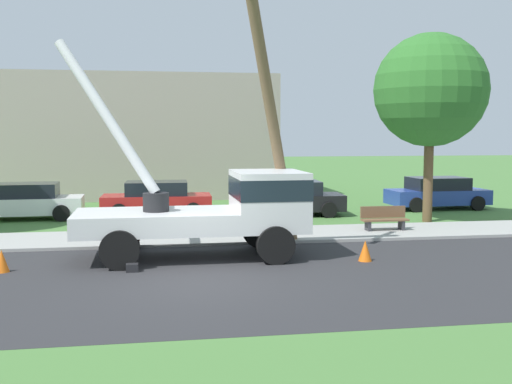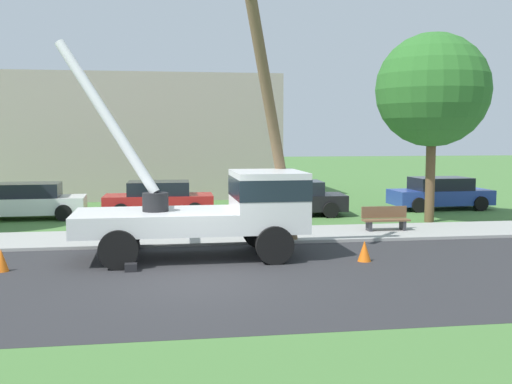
{
  "view_description": "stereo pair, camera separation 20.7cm",
  "coord_description": "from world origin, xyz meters",
  "px_view_note": "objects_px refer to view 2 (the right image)",
  "views": [
    {
      "loc": [
        -1.08,
        -14.09,
        3.41
      ],
      "look_at": [
        1.92,
        4.0,
        1.64
      ],
      "focal_mm": 43.26,
      "sensor_mm": 36.0,
      "label": 1
    },
    {
      "loc": [
        -0.87,
        -14.13,
        3.41
      ],
      "look_at": [
        1.92,
        4.0,
        1.64
      ],
      "focal_mm": 43.26,
      "sensor_mm": 36.0,
      "label": 2
    }
  ],
  "objects_px": {
    "traffic_cone_curbside": "(274,236)",
    "park_bench": "(385,220)",
    "parked_sedan_red": "(159,199)",
    "parked_sedan_blue": "(440,193)",
    "parked_sedan_black": "(291,198)",
    "traffic_cone_ahead": "(364,251)",
    "roadside_tree_far": "(433,90)",
    "traffic_cone_behind": "(1,260)",
    "utility_truck": "(221,206)",
    "leaning_utility_pole": "(269,100)",
    "parked_sedan_white": "(28,201)"
  },
  "relations": [
    {
      "from": "traffic_cone_behind",
      "to": "park_bench",
      "type": "height_order",
      "value": "park_bench"
    },
    {
      "from": "roadside_tree_far",
      "to": "traffic_cone_ahead",
      "type": "bearing_deg",
      "value": -126.07
    },
    {
      "from": "utility_truck",
      "to": "traffic_cone_curbside",
      "type": "height_order",
      "value": "utility_truck"
    },
    {
      "from": "parked_sedan_black",
      "to": "parked_sedan_red",
      "type": "bearing_deg",
      "value": 172.92
    },
    {
      "from": "traffic_cone_ahead",
      "to": "parked_sedan_blue",
      "type": "bearing_deg",
      "value": 55.78
    },
    {
      "from": "leaning_utility_pole",
      "to": "traffic_cone_behind",
      "type": "distance_m",
      "value": 8.17
    },
    {
      "from": "traffic_cone_ahead",
      "to": "park_bench",
      "type": "relative_size",
      "value": 0.35
    },
    {
      "from": "leaning_utility_pole",
      "to": "parked_sedan_red",
      "type": "bearing_deg",
      "value": 110.92
    },
    {
      "from": "leaning_utility_pole",
      "to": "traffic_cone_ahead",
      "type": "xyz_separation_m",
      "value": [
        2.29,
        -1.74,
        -4.04
      ]
    },
    {
      "from": "traffic_cone_curbside",
      "to": "parked_sedan_white",
      "type": "relative_size",
      "value": 0.13
    },
    {
      "from": "parked_sedan_white",
      "to": "park_bench",
      "type": "relative_size",
      "value": 2.78
    },
    {
      "from": "traffic_cone_ahead",
      "to": "roadside_tree_far",
      "type": "bearing_deg",
      "value": 53.93
    },
    {
      "from": "parked_sedan_red",
      "to": "park_bench",
      "type": "distance_m",
      "value": 9.45
    },
    {
      "from": "utility_truck",
      "to": "roadside_tree_far",
      "type": "relative_size",
      "value": 0.95
    },
    {
      "from": "leaning_utility_pole",
      "to": "park_bench",
      "type": "bearing_deg",
      "value": 30.34
    },
    {
      "from": "parked_sedan_white",
      "to": "traffic_cone_behind",
      "type": "bearing_deg",
      "value": -82.23
    },
    {
      "from": "traffic_cone_behind",
      "to": "parked_sedan_black",
      "type": "height_order",
      "value": "parked_sedan_black"
    },
    {
      "from": "parked_sedan_red",
      "to": "parked_sedan_black",
      "type": "bearing_deg",
      "value": -7.08
    },
    {
      "from": "traffic_cone_behind",
      "to": "park_bench",
      "type": "xyz_separation_m",
      "value": [
        11.45,
        4.17,
        0.18
      ]
    },
    {
      "from": "traffic_cone_behind",
      "to": "roadside_tree_far",
      "type": "height_order",
      "value": "roadside_tree_far"
    },
    {
      "from": "leaning_utility_pole",
      "to": "traffic_cone_curbside",
      "type": "bearing_deg",
      "value": 69.88
    },
    {
      "from": "parked_sedan_red",
      "to": "parked_sedan_blue",
      "type": "bearing_deg",
      "value": 1.7
    },
    {
      "from": "leaning_utility_pole",
      "to": "parked_sedan_white",
      "type": "relative_size",
      "value": 1.9
    },
    {
      "from": "park_bench",
      "to": "parked_sedan_red",
      "type": "bearing_deg",
      "value": 143.96
    },
    {
      "from": "parked_sedan_blue",
      "to": "park_bench",
      "type": "xyz_separation_m",
      "value": [
        -4.79,
        -5.93,
        -0.25
      ]
    },
    {
      "from": "leaning_utility_pole",
      "to": "roadside_tree_far",
      "type": "height_order",
      "value": "leaning_utility_pole"
    },
    {
      "from": "utility_truck",
      "to": "roadside_tree_far",
      "type": "distance_m",
      "value": 10.7
    },
    {
      "from": "utility_truck",
      "to": "traffic_cone_curbside",
      "type": "relative_size",
      "value": 12.12
    },
    {
      "from": "parked_sedan_red",
      "to": "parked_sedan_black",
      "type": "distance_m",
      "value": 5.46
    },
    {
      "from": "parked_sedan_black",
      "to": "utility_truck",
      "type": "bearing_deg",
      "value": -114.65
    },
    {
      "from": "traffic_cone_ahead",
      "to": "parked_sedan_white",
      "type": "xyz_separation_m",
      "value": [
        -10.54,
        9.83,
        0.43
      ]
    },
    {
      "from": "utility_truck",
      "to": "leaning_utility_pole",
      "type": "relative_size",
      "value": 0.8
    },
    {
      "from": "parked_sedan_white",
      "to": "roadside_tree_far",
      "type": "bearing_deg",
      "value": -11.77
    },
    {
      "from": "utility_truck",
      "to": "traffic_cone_ahead",
      "type": "xyz_separation_m",
      "value": [
        3.69,
        -1.24,
        -1.13
      ]
    },
    {
      "from": "traffic_cone_curbside",
      "to": "park_bench",
      "type": "relative_size",
      "value": 0.35
    },
    {
      "from": "parked_sedan_red",
      "to": "parked_sedan_black",
      "type": "xyz_separation_m",
      "value": [
        5.42,
        -0.67,
        0.0
      ]
    },
    {
      "from": "leaning_utility_pole",
      "to": "parked_sedan_black",
      "type": "xyz_separation_m",
      "value": [
        2.28,
        7.52,
        -3.6
      ]
    },
    {
      "from": "traffic_cone_ahead",
      "to": "roadside_tree_far",
      "type": "distance_m",
      "value": 9.45
    },
    {
      "from": "utility_truck",
      "to": "parked_sedan_blue",
      "type": "relative_size",
      "value": 1.52
    },
    {
      "from": "parked_sedan_black",
      "to": "parked_sedan_blue",
      "type": "bearing_deg",
      "value": 8.45
    },
    {
      "from": "parked_sedan_white",
      "to": "park_bench",
      "type": "distance_m",
      "value": 13.88
    },
    {
      "from": "parked_sedan_blue",
      "to": "park_bench",
      "type": "bearing_deg",
      "value": -128.93
    },
    {
      "from": "parked_sedan_black",
      "to": "parked_sedan_blue",
      "type": "height_order",
      "value": "same"
    },
    {
      "from": "leaning_utility_pole",
      "to": "parked_sedan_black",
      "type": "relative_size",
      "value": 1.88
    },
    {
      "from": "leaning_utility_pole",
      "to": "parked_sedan_blue",
      "type": "height_order",
      "value": "leaning_utility_pole"
    },
    {
      "from": "parked_sedan_blue",
      "to": "parked_sedan_black",
      "type": "bearing_deg",
      "value": -171.55
    },
    {
      "from": "utility_truck",
      "to": "parked_sedan_red",
      "type": "height_order",
      "value": "utility_truck"
    },
    {
      "from": "traffic_cone_behind",
      "to": "parked_sedan_black",
      "type": "xyz_separation_m",
      "value": [
        9.22,
        9.05,
        0.43
      ]
    },
    {
      "from": "utility_truck",
      "to": "parked_sedan_black",
      "type": "distance_m",
      "value": 8.86
    },
    {
      "from": "parked_sedan_red",
      "to": "parked_sedan_blue",
      "type": "relative_size",
      "value": 1.0
    }
  ]
}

